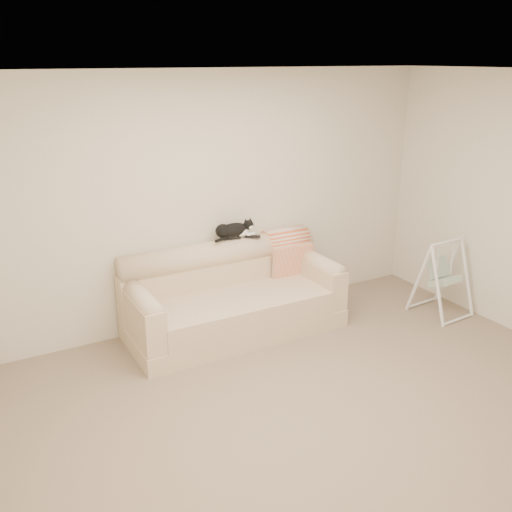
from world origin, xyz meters
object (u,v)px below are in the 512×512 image
at_px(sofa, 232,298).
at_px(remote_a, 232,238).
at_px(remote_b, 252,236).
at_px(tuxedo_cat, 233,230).
at_px(baby_swing, 442,277).

xyz_separation_m(sofa, remote_a, (0.14, 0.25, 0.56)).
relative_size(remote_b, tuxedo_cat, 0.34).
relative_size(sofa, remote_a, 11.80).
bearing_deg(remote_b, sofa, -150.39).
height_order(sofa, tuxedo_cat, tuxedo_cat).
height_order(remote_a, tuxedo_cat, tuxedo_cat).
bearing_deg(baby_swing, remote_a, 153.96).
height_order(sofa, remote_a, remote_a).
relative_size(remote_a, baby_swing, 0.22).
height_order(remote_b, tuxedo_cat, tuxedo_cat).
xyz_separation_m(remote_a, tuxedo_cat, (0.02, -0.00, 0.08)).
distance_m(remote_b, baby_swing, 2.13).
bearing_deg(sofa, baby_swing, -19.07).
xyz_separation_m(tuxedo_cat, baby_swing, (2.04, -1.01, -0.57)).
bearing_deg(tuxedo_cat, sofa, -121.77).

